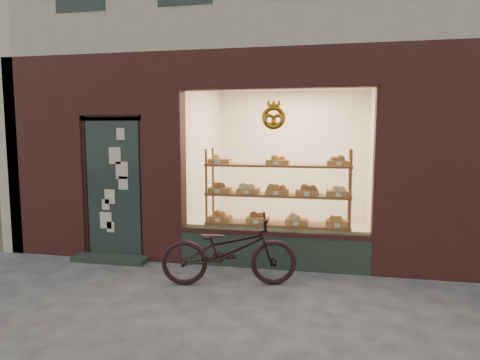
# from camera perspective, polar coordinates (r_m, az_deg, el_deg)

# --- Properties ---
(ground) EXTENTS (90.00, 90.00, 0.00)m
(ground) POSITION_cam_1_polar(r_m,az_deg,el_deg) (4.51, -5.23, -19.33)
(ground) COLOR #3C3C43
(display_shelf) EXTENTS (2.20, 0.45, 1.70)m
(display_shelf) POSITION_cam_1_polar(r_m,az_deg,el_deg) (6.57, 4.99, -3.29)
(display_shelf) COLOR brown
(display_shelf) RESTS_ON ground
(bicycle) EXTENTS (1.82, 0.97, 0.91)m
(bicycle) POSITION_cam_1_polar(r_m,az_deg,el_deg) (5.53, -1.48, -9.32)
(bicycle) COLOR black
(bicycle) RESTS_ON ground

